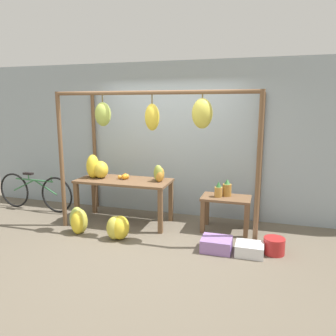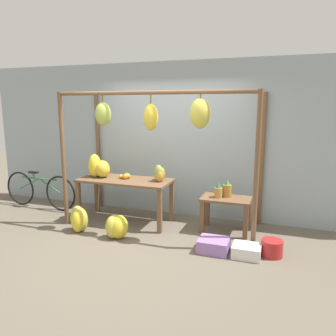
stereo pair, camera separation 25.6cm
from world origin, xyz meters
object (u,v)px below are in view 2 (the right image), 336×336
(orange_pile, at_px, (126,176))
(papaya_pile, at_px, (160,174))
(pineapple_cluster, at_px, (224,190))
(blue_bucket, at_px, (272,248))
(banana_pile_ground_left, at_px, (79,220))
(fruit_crate_white, at_px, (214,245))
(banana_pile_on_table, at_px, (98,168))
(banana_pile_ground_right, at_px, (117,227))
(fruit_crate_purple, at_px, (247,251))
(parked_bicycle, at_px, (40,190))

(orange_pile, height_order, papaya_pile, papaya_pile)
(pineapple_cluster, bearing_deg, blue_bucket, -41.34)
(banana_pile_ground_left, relative_size, papaya_pile, 1.22)
(pineapple_cluster, distance_m, fruit_crate_white, 1.02)
(banana_pile_on_table, distance_m, banana_pile_ground_right, 1.28)
(banana_pile_on_table, xyz_separation_m, banana_pile_ground_right, (0.74, -0.74, -0.75))
(banana_pile_ground_right, relative_size, fruit_crate_white, 0.95)
(banana_pile_on_table, xyz_separation_m, pineapple_cluster, (2.24, 0.13, -0.24))
(papaya_pile, distance_m, fruit_crate_purple, 1.92)
(fruit_crate_white, xyz_separation_m, fruit_crate_purple, (0.46, -0.01, -0.01))
(orange_pile, xyz_separation_m, fruit_crate_white, (1.73, -0.74, -0.72))
(orange_pile, bearing_deg, pineapple_cluster, 2.92)
(banana_pile_ground_right, relative_size, papaya_pile, 1.16)
(papaya_pile, bearing_deg, banana_pile_on_table, -176.90)
(pineapple_cluster, height_order, fruit_crate_white, pineapple_cluster)
(papaya_pile, bearing_deg, parked_bicycle, 178.74)
(parked_bicycle, relative_size, fruit_crate_purple, 4.54)
(orange_pile, height_order, banana_pile_ground_left, orange_pile)
(fruit_crate_white, relative_size, parked_bicycle, 0.24)
(orange_pile, distance_m, papaya_pile, 0.64)
(fruit_crate_purple, bearing_deg, blue_bucket, 23.59)
(papaya_pile, bearing_deg, banana_pile_ground_right, -117.33)
(pineapple_cluster, distance_m, papaya_pile, 1.11)
(banana_pile_ground_left, distance_m, banana_pile_ground_right, 0.71)
(banana_pile_ground_left, height_order, papaya_pile, papaya_pile)
(papaya_pile, bearing_deg, fruit_crate_purple, -26.40)
(pineapple_cluster, relative_size, blue_bucket, 0.96)
(orange_pile, xyz_separation_m, blue_bucket, (2.51, -0.61, -0.70))
(orange_pile, xyz_separation_m, parked_bicycle, (-1.96, 0.08, -0.45))
(banana_pile_on_table, height_order, banana_pile_ground_left, banana_pile_on_table)
(orange_pile, distance_m, pineapple_cluster, 1.72)
(parked_bicycle, xyz_separation_m, papaya_pile, (2.59, -0.06, 0.52))
(banana_pile_ground_left, xyz_separation_m, fruit_crate_white, (2.23, -0.01, -0.10))
(banana_pile_ground_left, height_order, parked_bicycle, parked_bicycle)
(orange_pile, height_order, blue_bucket, orange_pile)
(banana_pile_on_table, height_order, pineapple_cluster, banana_pile_on_table)
(banana_pile_ground_left, bearing_deg, fruit_crate_white, -0.29)
(banana_pile_ground_right, xyz_separation_m, papaya_pile, (0.41, 0.80, 0.70))
(parked_bicycle, bearing_deg, banana_pile_ground_left, -28.87)
(blue_bucket, height_order, fruit_crate_purple, blue_bucket)
(banana_pile_ground_left, distance_m, blue_bucket, 3.01)
(blue_bucket, xyz_separation_m, parked_bicycle, (-4.47, 0.69, 0.25))
(fruit_crate_purple, bearing_deg, banana_pile_on_table, 165.29)
(orange_pile, height_order, fruit_crate_purple, orange_pile)
(pineapple_cluster, bearing_deg, orange_pile, -177.08)
(banana_pile_ground_left, xyz_separation_m, blue_bucket, (3.01, 0.12, -0.08))
(pineapple_cluster, height_order, banana_pile_ground_right, pineapple_cluster)
(orange_pile, height_order, pineapple_cluster, orange_pile)
(orange_pile, xyz_separation_m, pineapple_cluster, (1.72, 0.09, -0.12))
(banana_pile_on_table, distance_m, orange_pile, 0.54)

